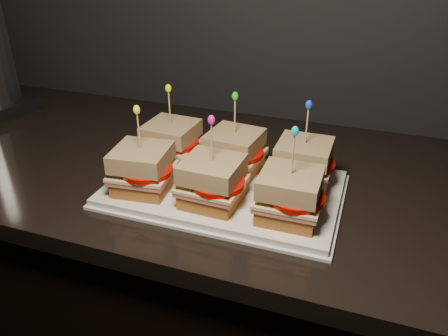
% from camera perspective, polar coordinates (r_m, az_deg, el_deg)
% --- Properties ---
extents(cabinet, '(2.49, 0.62, 0.88)m').
position_cam_1_polar(cabinet, '(1.30, -9.19, -17.12)').
color(cabinet, black).
rests_on(cabinet, ground).
extents(granite_slab, '(2.53, 0.66, 0.04)m').
position_cam_1_polar(granite_slab, '(1.03, -11.13, 1.07)').
color(granite_slab, black).
rests_on(granite_slab, cabinet).
extents(platter, '(0.43, 0.27, 0.02)m').
position_cam_1_polar(platter, '(0.84, 0.00, -2.74)').
color(platter, white).
rests_on(platter, granite_slab).
extents(platter_rim, '(0.45, 0.28, 0.01)m').
position_cam_1_polar(platter_rim, '(0.85, 0.00, -3.09)').
color(platter_rim, white).
rests_on(platter_rim, granite_slab).
extents(sandwich_0_bread_bot, '(0.10, 0.10, 0.03)m').
position_cam_1_polar(sandwich_0_bread_bot, '(0.93, -6.75, 1.80)').
color(sandwich_0_bread_bot, brown).
rests_on(sandwich_0_bread_bot, platter).
extents(sandwich_0_ham, '(0.11, 0.11, 0.01)m').
position_cam_1_polar(sandwich_0_ham, '(0.92, -6.81, 2.76)').
color(sandwich_0_ham, '#C35753').
rests_on(sandwich_0_ham, sandwich_0_bread_bot).
extents(sandwich_0_cheese, '(0.11, 0.11, 0.01)m').
position_cam_1_polar(sandwich_0_cheese, '(0.92, -6.84, 3.15)').
color(sandwich_0_cheese, beige).
rests_on(sandwich_0_cheese, sandwich_0_ham).
extents(sandwich_0_tomato, '(0.10, 0.10, 0.01)m').
position_cam_1_polar(sandwich_0_tomato, '(0.91, -6.34, 3.32)').
color(sandwich_0_tomato, '#AD0B03').
rests_on(sandwich_0_tomato, sandwich_0_cheese).
extents(sandwich_0_bread_top, '(0.10, 0.10, 0.03)m').
position_cam_1_polar(sandwich_0_bread_top, '(0.91, -6.94, 4.79)').
color(sandwich_0_bread_top, '#633213').
rests_on(sandwich_0_bread_top, sandwich_0_tomato).
extents(sandwich_0_pick, '(0.00, 0.00, 0.09)m').
position_cam_1_polar(sandwich_0_pick, '(0.89, -7.11, 7.54)').
color(sandwich_0_pick, tan).
rests_on(sandwich_0_pick, sandwich_0_bread_top).
extents(sandwich_0_frill, '(0.01, 0.01, 0.02)m').
position_cam_1_polar(sandwich_0_frill, '(0.88, -7.29, 10.29)').
color(sandwich_0_frill, yellow).
rests_on(sandwich_0_frill, sandwich_0_pick).
extents(sandwich_1_bread_bot, '(0.11, 0.11, 0.03)m').
position_cam_1_polar(sandwich_1_bread_bot, '(0.88, 1.34, 0.47)').
color(sandwich_1_bread_bot, brown).
rests_on(sandwich_1_bread_bot, platter).
extents(sandwich_1_ham, '(0.12, 0.11, 0.01)m').
position_cam_1_polar(sandwich_1_ham, '(0.88, 1.36, 1.47)').
color(sandwich_1_ham, '#C35753').
rests_on(sandwich_1_ham, sandwich_1_bread_bot).
extents(sandwich_1_cheese, '(0.12, 0.12, 0.01)m').
position_cam_1_polar(sandwich_1_cheese, '(0.87, 1.36, 1.88)').
color(sandwich_1_cheese, beige).
rests_on(sandwich_1_cheese, sandwich_1_ham).
extents(sandwich_1_tomato, '(0.10, 0.10, 0.01)m').
position_cam_1_polar(sandwich_1_tomato, '(0.86, 2.00, 2.04)').
color(sandwich_1_tomato, '#AD0B03').
rests_on(sandwich_1_tomato, sandwich_1_cheese).
extents(sandwich_1_bread_top, '(0.11, 0.11, 0.03)m').
position_cam_1_polar(sandwich_1_bread_top, '(0.86, 1.38, 3.60)').
color(sandwich_1_bread_top, '#633213').
rests_on(sandwich_1_bread_top, sandwich_1_tomato).
extents(sandwich_1_pick, '(0.00, 0.00, 0.09)m').
position_cam_1_polar(sandwich_1_pick, '(0.84, 1.42, 6.48)').
color(sandwich_1_pick, tan).
rests_on(sandwich_1_pick, sandwich_1_bread_top).
extents(sandwich_1_frill, '(0.01, 0.01, 0.02)m').
position_cam_1_polar(sandwich_1_frill, '(0.83, 1.46, 9.38)').
color(sandwich_1_frill, '#20B912').
rests_on(sandwich_1_frill, sandwich_1_pick).
extents(sandwich_2_bread_bot, '(0.10, 0.10, 0.03)m').
position_cam_1_polar(sandwich_2_bread_bot, '(0.86, 10.15, -0.98)').
color(sandwich_2_bread_bot, brown).
rests_on(sandwich_2_bread_bot, platter).
extents(sandwich_2_ham, '(0.11, 0.10, 0.01)m').
position_cam_1_polar(sandwich_2_ham, '(0.85, 10.24, 0.04)').
color(sandwich_2_ham, '#C35753').
rests_on(sandwich_2_ham, sandwich_2_bread_bot).
extents(sandwich_2_cheese, '(0.11, 0.11, 0.01)m').
position_cam_1_polar(sandwich_2_cheese, '(0.85, 10.28, 0.46)').
color(sandwich_2_cheese, beige).
rests_on(sandwich_2_cheese, sandwich_2_ham).
extents(sandwich_2_tomato, '(0.10, 0.10, 0.01)m').
position_cam_1_polar(sandwich_2_tomato, '(0.84, 11.06, 0.60)').
color(sandwich_2_tomato, '#AD0B03').
rests_on(sandwich_2_tomato, sandwich_2_cheese).
extents(sandwich_2_bread_top, '(0.10, 0.10, 0.03)m').
position_cam_1_polar(sandwich_2_bread_top, '(0.83, 10.45, 2.20)').
color(sandwich_2_bread_top, '#633213').
rests_on(sandwich_2_bread_top, sandwich_2_tomato).
extents(sandwich_2_pick, '(0.00, 0.00, 0.09)m').
position_cam_1_polar(sandwich_2_pick, '(0.81, 10.74, 5.16)').
color(sandwich_2_pick, tan).
rests_on(sandwich_2_pick, sandwich_2_bread_top).
extents(sandwich_2_frill, '(0.01, 0.01, 0.02)m').
position_cam_1_polar(sandwich_2_frill, '(0.80, 11.03, 8.12)').
color(sandwich_2_frill, blue).
rests_on(sandwich_2_frill, sandwich_2_pick).
extents(sandwich_3_bread_bot, '(0.11, 0.11, 0.03)m').
position_cam_1_polar(sandwich_3_bread_bot, '(0.84, -10.41, -1.83)').
color(sandwich_3_bread_bot, brown).
rests_on(sandwich_3_bread_bot, platter).
extents(sandwich_3_ham, '(0.12, 0.11, 0.01)m').
position_cam_1_polar(sandwich_3_ham, '(0.83, -10.52, -0.79)').
color(sandwich_3_ham, '#C35753').
rests_on(sandwich_3_ham, sandwich_3_bread_bot).
extents(sandwich_3_cheese, '(0.12, 0.12, 0.01)m').
position_cam_1_polar(sandwich_3_cheese, '(0.82, -10.56, -0.37)').
color(sandwich_3_cheese, beige).
rests_on(sandwich_3_cheese, sandwich_3_ham).
extents(sandwich_3_tomato, '(0.10, 0.10, 0.01)m').
position_cam_1_polar(sandwich_3_tomato, '(0.81, -10.07, -0.23)').
color(sandwich_3_tomato, '#AD0B03').
rests_on(sandwich_3_tomato, sandwich_3_cheese).
extents(sandwich_3_bread_top, '(0.11, 0.11, 0.03)m').
position_cam_1_polar(sandwich_3_bread_top, '(0.81, -10.74, 1.41)').
color(sandwich_3_bread_top, '#633213').
rests_on(sandwich_3_bread_top, sandwich_3_tomato).
extents(sandwich_3_pick, '(0.00, 0.00, 0.09)m').
position_cam_1_polar(sandwich_3_pick, '(0.79, -11.04, 4.43)').
color(sandwich_3_pick, tan).
rests_on(sandwich_3_pick, sandwich_3_bread_top).
extents(sandwich_3_frill, '(0.01, 0.01, 0.02)m').
position_cam_1_polar(sandwich_3_frill, '(0.77, -11.35, 7.47)').
color(sandwich_3_frill, yellow).
rests_on(sandwich_3_frill, sandwich_3_pick).
extents(sandwich_4_bread_bot, '(0.10, 0.10, 0.03)m').
position_cam_1_polar(sandwich_4_bread_bot, '(0.78, -1.52, -3.57)').
color(sandwich_4_bread_bot, brown).
rests_on(sandwich_4_bread_bot, platter).
extents(sandwich_4_ham, '(0.11, 0.11, 0.01)m').
position_cam_1_polar(sandwich_4_ham, '(0.77, -1.54, -2.47)').
color(sandwich_4_ham, '#C35753').
rests_on(sandwich_4_ham, sandwich_4_bread_bot).
extents(sandwich_4_cheese, '(0.11, 0.11, 0.01)m').
position_cam_1_polar(sandwich_4_cheese, '(0.77, -1.54, -2.03)').
color(sandwich_4_cheese, beige).
rests_on(sandwich_4_cheese, sandwich_4_ham).
extents(sandwich_4_tomato, '(0.10, 0.10, 0.01)m').
position_cam_1_polar(sandwich_4_tomato, '(0.76, -0.87, -1.91)').
color(sandwich_4_tomato, '#AD0B03').
rests_on(sandwich_4_tomato, sandwich_4_cheese).
extents(sandwich_4_bread_top, '(0.10, 0.10, 0.03)m').
position_cam_1_polar(sandwich_4_bread_top, '(0.76, -1.57, -0.15)').
color(sandwich_4_bread_top, '#633213').
rests_on(sandwich_4_bread_top, sandwich_4_tomato).
extents(sandwich_4_pick, '(0.00, 0.00, 0.09)m').
position_cam_1_polar(sandwich_4_pick, '(0.73, -1.62, 3.05)').
color(sandwich_4_pick, tan).
rests_on(sandwich_4_pick, sandwich_4_bread_top).
extents(sandwich_4_frill, '(0.01, 0.01, 0.02)m').
position_cam_1_polar(sandwich_4_frill, '(0.72, -1.67, 6.31)').
color(sandwich_4_frill, '#C41A8E').
rests_on(sandwich_4_frill, sandwich_4_pick).
extents(sandwich_5_bread_bot, '(0.10, 0.10, 0.03)m').
position_cam_1_polar(sandwich_5_bread_bot, '(0.75, 8.41, -5.39)').
color(sandwich_5_bread_bot, brown).
rests_on(sandwich_5_bread_bot, platter).
extents(sandwich_5_ham, '(0.11, 0.10, 0.01)m').
position_cam_1_polar(sandwich_5_ham, '(0.74, 8.50, -4.27)').
color(sandwich_5_ham, '#C35753').
rests_on(sandwich_5_ham, sandwich_5_bread_bot).
extents(sandwich_5_cheese, '(0.11, 0.10, 0.01)m').
position_cam_1_polar(sandwich_5_cheese, '(0.74, 8.54, -3.82)').
color(sandwich_5_cheese, beige).
rests_on(sandwich_5_cheese, sandwich_5_ham).
extents(sandwich_5_tomato, '(0.10, 0.10, 0.01)m').
position_cam_1_polar(sandwich_5_tomato, '(0.73, 9.41, -3.72)').
color(sandwich_5_tomato, '#AD0B03').
rests_on(sandwich_5_tomato, sandwich_5_cheese).
extents(sandwich_5_bread_top, '(0.10, 0.10, 0.03)m').
position_cam_1_polar(sandwich_5_bread_top, '(0.72, 8.70, -1.89)').
color(sandwich_5_bread_top, '#633213').
rests_on(sandwich_5_bread_top, sandwich_5_tomato).
extents(sandwich_5_pick, '(0.00, 0.00, 0.09)m').
position_cam_1_polar(sandwich_5_pick, '(0.70, 8.98, 1.40)').
color(sandwich_5_pick, tan).
rests_on(sandwich_5_pick, sandwich_5_bread_top).
extents(sandwich_5_frill, '(0.01, 0.01, 0.02)m').
position_cam_1_polar(sandwich_5_frill, '(0.68, 9.26, 4.77)').
color(sandwich_5_frill, '#0A9EB3').
rests_on(sandwich_5_frill, sandwich_5_pick).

